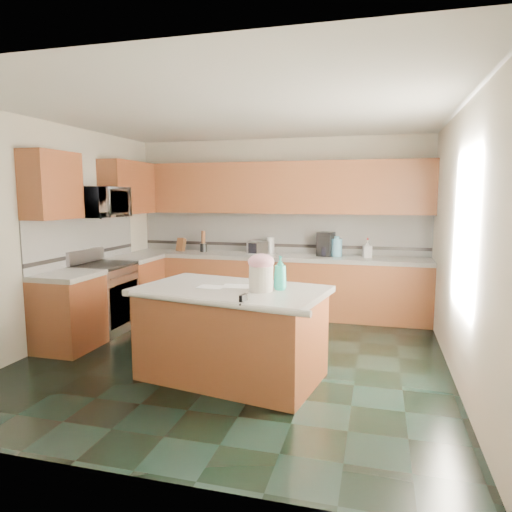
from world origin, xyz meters
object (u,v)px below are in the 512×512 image
(soap_bottle_island, at_px, (280,273))
(toaster_oven, at_px, (260,248))
(treat_jar, at_px, (261,278))
(coffee_maker, at_px, (326,244))
(island_top, at_px, (231,291))
(knife_block, at_px, (181,245))
(island_base, at_px, (232,336))

(soap_bottle_island, relative_size, toaster_oven, 0.95)
(soap_bottle_island, bearing_deg, toaster_oven, 84.58)
(treat_jar, bearing_deg, soap_bottle_island, 10.97)
(treat_jar, relative_size, coffee_maker, 0.67)
(island_top, bearing_deg, treat_jar, -2.65)
(island_top, relative_size, toaster_oven, 5.26)
(soap_bottle_island, relative_size, knife_block, 1.54)
(soap_bottle_island, bearing_deg, treat_jar, -171.76)
(island_top, height_order, coffee_maker, coffee_maker)
(soap_bottle_island, bearing_deg, island_base, 159.40)
(island_top, distance_m, coffee_maker, 2.72)
(island_top, relative_size, treat_jar, 7.46)
(island_base, xyz_separation_m, knife_block, (-1.71, 2.61, 0.60))
(island_base, bearing_deg, soap_bottle_island, 13.62)
(island_base, bearing_deg, coffee_maker, 86.52)
(island_base, relative_size, knife_block, 8.03)
(island_top, bearing_deg, knife_block, 133.35)
(knife_block, height_order, coffee_maker, coffee_maker)
(island_base, height_order, island_top, island_top)
(soap_bottle_island, xyz_separation_m, knife_block, (-2.20, 2.58, -0.06))
(soap_bottle_island, distance_m, knife_block, 3.39)
(island_base, height_order, soap_bottle_island, soap_bottle_island)
(island_base, distance_m, coffee_maker, 2.79)
(island_top, height_order, treat_jar, treat_jar)
(island_top, xyz_separation_m, treat_jar, (0.32, -0.07, 0.15))
(toaster_oven, xyz_separation_m, coffee_maker, (1.02, 0.03, 0.08))
(treat_jar, bearing_deg, coffee_maker, 62.04)
(coffee_maker, bearing_deg, island_top, -87.86)
(island_top, xyz_separation_m, knife_block, (-1.71, 2.61, 0.14))
(island_top, bearing_deg, toaster_oven, 108.50)
(soap_bottle_island, height_order, toaster_oven, soap_bottle_island)
(treat_jar, xyz_separation_m, soap_bottle_island, (0.16, 0.10, 0.04))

